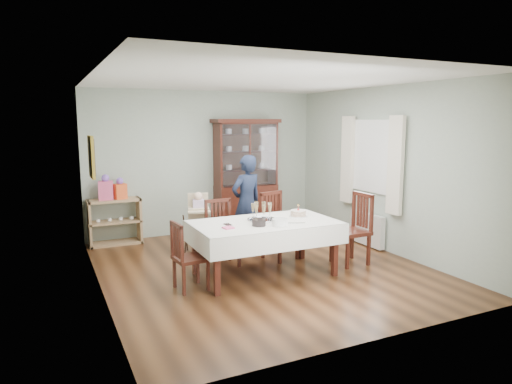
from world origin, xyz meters
TOP-DOWN VIEW (x-y plane):
  - floor at (0.00, 0.00)m, footprint 5.00×5.00m
  - room_shell at (0.00, 0.53)m, footprint 5.00×5.00m
  - dining_table at (-0.11, -0.29)m, footprint 2.00×1.16m
  - china_cabinet at (0.75, 2.26)m, footprint 1.30×0.48m
  - sideboard at (-1.75, 2.28)m, footprint 0.90×0.38m
  - picture_frame at (-2.22, 0.80)m, footprint 0.04×0.48m
  - window at (2.22, 0.30)m, footprint 0.04×1.02m
  - curtain_left at (2.16, -0.32)m, footprint 0.07×0.30m
  - curtain_right at (2.16, 0.92)m, footprint 0.07×0.30m
  - radiator at (2.16, 0.30)m, footprint 0.10×0.80m
  - chair_far_left at (-0.48, 0.36)m, footprint 0.44×0.44m
  - chair_far_right at (0.45, 0.32)m, footprint 0.57×0.57m
  - chair_end_left at (-1.22, -0.39)m, footprint 0.43×0.43m
  - chair_end_right at (1.31, -0.38)m, footprint 0.49×0.49m
  - woman at (0.19, 0.99)m, footprint 0.65×0.51m
  - high_chair at (-0.60, 1.12)m, footprint 0.55×0.55m
  - champagne_tray at (-0.10, -0.20)m, footprint 0.41×0.41m
  - birthday_cake at (0.48, -0.20)m, footprint 0.26×0.26m
  - plate_stack_dark at (-0.28, -0.47)m, footprint 0.24×0.24m
  - plate_stack_white at (-0.02, -0.59)m, footprint 0.27×0.27m
  - napkin_stack at (-0.71, -0.45)m, footprint 0.15×0.15m
  - cutlery at (-0.68, -0.26)m, footprint 0.11×0.16m
  - cake_knife at (0.22, -0.55)m, footprint 0.27×0.12m
  - gift_bag_pink at (-1.88, 2.26)m, footprint 0.26×0.19m
  - gift_bag_orange at (-1.64, 2.26)m, footprint 0.23×0.19m

SIDE VIEW (x-z plane):
  - floor at x=0.00m, z-range 0.00..0.00m
  - chair_end_left at x=-1.22m, z-range -0.18..0.71m
  - chair_far_left at x=-0.48m, z-range -0.20..0.78m
  - radiator at x=2.16m, z-range 0.02..0.57m
  - chair_far_right at x=0.45m, z-range -0.21..0.83m
  - chair_end_right at x=1.31m, z-range -0.22..0.85m
  - dining_table at x=-0.11m, z-range 0.00..0.76m
  - high_chair at x=-0.60m, z-range -0.11..0.90m
  - sideboard at x=-1.75m, z-range 0.00..0.80m
  - cutlery at x=-0.68m, z-range 0.76..0.77m
  - cake_knife at x=0.22m, z-range 0.76..0.77m
  - napkin_stack at x=-0.71m, z-range 0.76..0.78m
  - woman at x=0.19m, z-range 0.00..1.59m
  - plate_stack_dark at x=-0.28m, z-range 0.76..0.85m
  - plate_stack_white at x=-0.02m, z-range 0.76..0.85m
  - birthday_cake at x=0.48m, z-range 0.72..0.90m
  - champagne_tray at x=-0.10m, z-range 0.71..0.96m
  - gift_bag_orange at x=-1.64m, z-range 0.78..1.15m
  - gift_bag_pink at x=-1.88m, z-range 0.77..1.21m
  - china_cabinet at x=0.75m, z-range 0.04..2.21m
  - curtain_left at x=2.16m, z-range 0.67..2.23m
  - curtain_right at x=2.16m, z-range 0.67..2.23m
  - window at x=2.22m, z-range 0.94..2.16m
  - picture_frame at x=-2.22m, z-range 1.36..1.94m
  - room_shell at x=0.00m, z-range -0.80..4.20m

